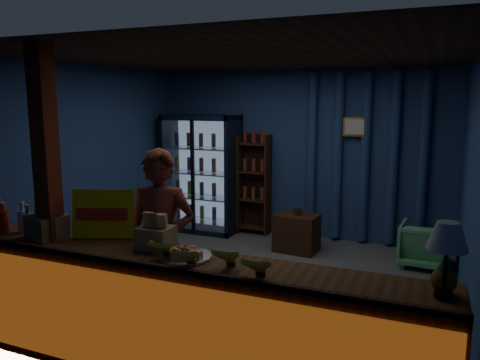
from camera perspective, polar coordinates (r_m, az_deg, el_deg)
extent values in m
plane|color=#515154|center=(5.64, 0.87, -12.51)|extent=(4.60, 4.60, 0.00)
plane|color=navy|center=(7.36, 7.33, 3.13)|extent=(4.60, 0.00, 4.60)
plane|color=navy|center=(3.39, -13.19, -4.79)|extent=(4.60, 0.00, 4.60)
plane|color=navy|center=(6.50, -18.26, 1.85)|extent=(0.00, 4.40, 4.40)
plane|color=navy|center=(4.93, 26.54, -1.07)|extent=(0.00, 4.40, 4.40)
plane|color=#472D19|center=(5.25, 0.94, 14.81)|extent=(4.60, 4.60, 0.00)
cube|color=brown|center=(3.90, -10.03, -15.60)|extent=(4.40, 0.55, 0.95)
cube|color=#E94C1B|center=(3.69, -12.57, -17.26)|extent=(4.35, 0.02, 0.81)
cube|color=#3A2012|center=(3.51, -12.69, -9.90)|extent=(4.40, 0.04, 0.04)
cube|color=maroon|center=(4.29, -22.24, -2.24)|extent=(0.16, 0.16, 2.60)
cube|color=black|center=(7.89, -3.79, 1.06)|extent=(1.20, 0.06, 1.90)
cube|color=black|center=(7.93, -8.36, 1.02)|extent=(0.06, 0.60, 1.90)
cube|color=black|center=(7.41, -0.78, 0.51)|extent=(0.06, 0.60, 1.90)
cube|color=black|center=(7.56, -4.79, 7.60)|extent=(1.20, 0.60, 0.08)
cube|color=black|center=(7.84, -4.60, -5.81)|extent=(1.20, 0.60, 0.08)
cube|color=#99B2D8|center=(7.84, -3.96, 1.01)|extent=(1.08, 0.02, 1.74)
cube|color=white|center=(7.41, -5.70, 0.46)|extent=(1.12, 0.02, 1.78)
cube|color=black|center=(7.39, -5.77, 0.44)|extent=(0.05, 0.05, 1.80)
cube|color=silver|center=(7.81, -4.62, -4.89)|extent=(1.08, 0.48, 0.02)
cylinder|color=#B54E19|center=(7.99, -7.50, -3.64)|extent=(0.07, 0.07, 0.22)
cylinder|color=#265B16|center=(7.88, -6.09, -3.80)|extent=(0.07, 0.07, 0.22)
cylinder|color=#AB9D1A|center=(7.78, -4.63, -3.96)|extent=(0.07, 0.07, 0.22)
cylinder|color=navy|center=(7.68, -3.14, -4.12)|extent=(0.07, 0.07, 0.22)
cylinder|color=#9A321C|center=(7.58, -1.60, -4.28)|extent=(0.07, 0.07, 0.22)
cube|color=silver|center=(7.72, -4.66, -2.01)|extent=(1.08, 0.48, 0.02)
cylinder|color=#265B16|center=(7.91, -7.57, -0.82)|extent=(0.07, 0.07, 0.22)
cylinder|color=#AB9D1A|center=(7.80, -6.14, -0.94)|extent=(0.07, 0.07, 0.22)
cylinder|color=navy|center=(7.69, -4.67, -1.06)|extent=(0.07, 0.07, 0.22)
cylinder|color=#9A321C|center=(7.59, -3.16, -1.19)|extent=(0.07, 0.07, 0.22)
cylinder|color=#B54E19|center=(7.50, -1.62, -1.32)|extent=(0.07, 0.07, 0.22)
cube|color=silver|center=(7.65, -4.70, 0.92)|extent=(1.08, 0.48, 0.02)
cylinder|color=#AB9D1A|center=(7.84, -7.63, 2.05)|extent=(0.07, 0.07, 0.22)
cylinder|color=navy|center=(7.73, -6.19, 1.97)|extent=(0.07, 0.07, 0.22)
cylinder|color=#9A321C|center=(7.63, -4.71, 1.89)|extent=(0.07, 0.07, 0.22)
cylinder|color=#B54E19|center=(7.53, -3.19, 1.80)|extent=(0.07, 0.07, 0.22)
cylinder|color=#265B16|center=(7.43, -1.63, 1.71)|extent=(0.07, 0.07, 0.22)
cube|color=silver|center=(7.60, -4.74, 3.91)|extent=(1.08, 0.48, 0.02)
cylinder|color=navy|center=(7.80, -7.70, 4.97)|extent=(0.07, 0.07, 0.22)
cylinder|color=#9A321C|center=(7.69, -6.25, 4.93)|extent=(0.07, 0.07, 0.22)
cylinder|color=#B54E19|center=(7.58, -4.76, 4.88)|extent=(0.07, 0.07, 0.22)
cylinder|color=#265B16|center=(7.48, -3.22, 4.84)|extent=(0.07, 0.07, 0.22)
cylinder|color=#AB9D1A|center=(7.39, -1.65, 4.79)|extent=(0.07, 0.07, 0.22)
cube|color=#3A2012|center=(7.60, 2.06, -0.40)|extent=(0.50, 0.02, 1.60)
cube|color=#3A2012|center=(7.57, 0.05, -0.44)|extent=(0.03, 0.28, 1.60)
cube|color=#3A2012|center=(7.40, 3.40, -0.69)|extent=(0.03, 0.28, 1.60)
cube|color=#3A2012|center=(7.64, 1.68, -5.74)|extent=(0.46, 0.26, 0.02)
cube|color=#3A2012|center=(7.53, 1.70, -2.44)|extent=(0.46, 0.26, 0.02)
cube|color=#3A2012|center=(7.45, 1.72, 0.95)|extent=(0.46, 0.26, 0.02)
cube|color=#3A2012|center=(7.39, 1.73, 4.40)|extent=(0.46, 0.26, 0.02)
cylinder|color=navy|center=(7.25, 8.73, 3.00)|extent=(0.14, 0.14, 2.50)
cylinder|color=navy|center=(7.16, 11.83, 2.82)|extent=(0.14, 0.14, 2.50)
cylinder|color=navy|center=(7.10, 15.00, 2.64)|extent=(0.14, 0.14, 2.50)
cylinder|color=navy|center=(7.06, 18.22, 2.44)|extent=(0.14, 0.14, 2.50)
cylinder|color=navy|center=(7.04, 21.46, 2.23)|extent=(0.14, 0.14, 2.50)
cube|color=gold|center=(7.04, 13.90, 6.31)|extent=(0.36, 0.03, 0.28)
cube|color=silver|center=(7.02, 13.88, 6.30)|extent=(0.30, 0.01, 0.22)
imported|color=maroon|center=(4.29, -9.63, -7.72)|extent=(0.71, 0.56, 1.72)
imported|color=#5FBF79|center=(6.56, 21.61, -7.35)|extent=(0.65, 0.67, 0.57)
cube|color=#3A2012|center=(6.74, 6.93, -6.44)|extent=(0.62, 0.47, 0.53)
cylinder|color=#3A2012|center=(6.66, 6.98, -3.79)|extent=(0.11, 0.11, 0.11)
cube|color=yellow|center=(4.22, -16.32, -3.98)|extent=(0.53, 0.30, 0.43)
cube|color=red|center=(4.21, -16.49, -4.04)|extent=(0.43, 0.20, 0.11)
cylinder|color=red|center=(4.73, -26.86, -4.58)|extent=(0.09, 0.09, 0.21)
cylinder|color=red|center=(4.70, -26.99, -2.88)|extent=(0.04, 0.04, 0.08)
cylinder|color=white|center=(4.69, -27.02, -2.49)|extent=(0.04, 0.04, 0.02)
cylinder|color=silver|center=(4.67, -24.93, -4.61)|extent=(0.09, 0.09, 0.21)
cylinder|color=silver|center=(4.64, -25.05, -2.89)|extent=(0.04, 0.04, 0.08)
cylinder|color=white|center=(4.63, -25.08, -2.48)|extent=(0.04, 0.04, 0.02)
cylinder|color=silver|center=(4.51, -24.40, -5.05)|extent=(0.09, 0.09, 0.21)
cylinder|color=silver|center=(4.48, -24.53, -3.27)|extent=(0.04, 0.04, 0.08)
cylinder|color=white|center=(4.47, -24.56, -2.86)|extent=(0.04, 0.04, 0.02)
cube|color=#A0744D|center=(4.41, -22.47, -5.25)|extent=(0.38, 0.34, 0.21)
cube|color=orange|center=(4.44, -23.09, -2.96)|extent=(0.10, 0.08, 0.13)
cube|color=orange|center=(4.37, -22.61, -3.12)|extent=(0.10, 0.08, 0.13)
cube|color=orange|center=(4.30, -22.11, -3.28)|extent=(0.10, 0.08, 0.13)
cube|color=#A0744D|center=(3.86, -10.24, -6.92)|extent=(0.28, 0.23, 0.18)
cube|color=orange|center=(3.86, -11.18, -4.72)|extent=(0.07, 0.05, 0.11)
cube|color=orange|center=(3.82, -10.31, -4.83)|extent=(0.07, 0.05, 0.11)
cube|color=orange|center=(3.79, -9.41, -4.93)|extent=(0.07, 0.05, 0.11)
cylinder|color=silver|center=(3.62, -6.72, -9.25)|extent=(0.41, 0.41, 0.02)
cube|color=orange|center=(3.58, -5.59, -8.92)|extent=(0.09, 0.06, 0.05)
cube|color=orange|center=(3.63, -5.49, -8.61)|extent=(0.11, 0.11, 0.05)
cube|color=orange|center=(3.68, -6.11, -8.38)|extent=(0.06, 0.09, 0.05)
cube|color=orange|center=(3.69, -7.08, -8.36)|extent=(0.11, 0.11, 0.05)
cube|color=orange|center=(3.65, -7.85, -8.56)|extent=(0.09, 0.06, 0.05)
cube|color=orange|center=(3.59, -8.00, -8.87)|extent=(0.11, 0.11, 0.05)
cube|color=orange|center=(3.55, -7.39, -9.11)|extent=(0.06, 0.09, 0.05)
cube|color=orange|center=(3.54, -6.38, -9.13)|extent=(0.11, 0.11, 0.05)
cylinder|color=black|center=(3.17, 23.52, -12.74)|extent=(0.11, 0.11, 0.04)
cylinder|color=black|center=(3.11, 23.73, -9.88)|extent=(0.02, 0.02, 0.34)
cone|color=white|center=(3.05, 24.00, -6.24)|extent=(0.24, 0.24, 0.17)
sphere|color=brown|center=(3.21, 23.60, -11.12)|extent=(0.16, 0.16, 0.16)
cone|color=#2C531C|center=(3.17, 23.76, -8.91)|extent=(0.09, 0.09, 0.12)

